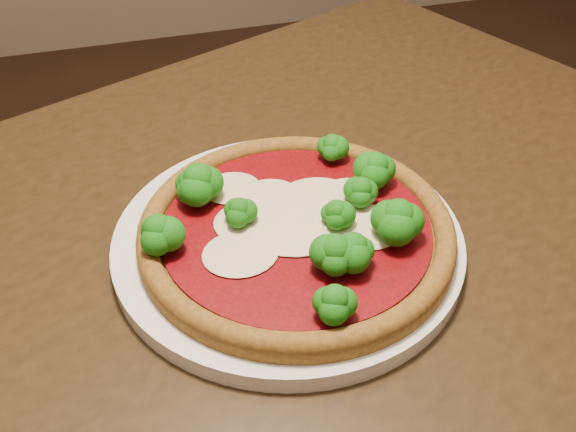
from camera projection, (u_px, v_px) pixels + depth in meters
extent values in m
cube|color=black|center=(245.00, 262.00, 0.64)|extent=(1.38, 1.16, 0.04)
cylinder|color=black|center=(367.00, 192.00, 1.34)|extent=(0.06, 0.06, 0.71)
cylinder|color=silver|center=(288.00, 240.00, 0.62)|extent=(0.34, 0.34, 0.02)
cylinder|color=brown|center=(296.00, 233.00, 0.61)|extent=(0.30, 0.30, 0.01)
torus|color=brown|center=(296.00, 228.00, 0.60)|extent=(0.30, 0.30, 0.02)
cylinder|color=maroon|center=(296.00, 227.00, 0.60)|extent=(0.25, 0.25, 0.00)
ellipsoid|color=beige|center=(231.00, 188.00, 0.64)|extent=(0.06, 0.05, 0.00)
ellipsoid|color=beige|center=(348.00, 194.00, 0.64)|extent=(0.06, 0.05, 0.00)
ellipsoid|color=beige|center=(365.00, 226.00, 0.60)|extent=(0.07, 0.07, 0.01)
ellipsoid|color=beige|center=(251.00, 221.00, 0.61)|extent=(0.07, 0.06, 0.01)
ellipsoid|color=beige|center=(297.00, 221.00, 0.61)|extent=(0.11, 0.10, 0.01)
ellipsoid|color=beige|center=(269.00, 196.00, 0.63)|extent=(0.06, 0.06, 0.00)
ellipsoid|color=beige|center=(317.00, 200.00, 0.63)|extent=(0.08, 0.08, 0.01)
ellipsoid|color=beige|center=(240.00, 253.00, 0.57)|extent=(0.07, 0.06, 0.01)
ellipsoid|color=#1E8B16|center=(398.00, 217.00, 0.57)|extent=(0.05, 0.05, 0.04)
ellipsoid|color=#1E8B16|center=(239.00, 210.00, 0.59)|extent=(0.04, 0.04, 0.03)
ellipsoid|color=#1E8B16|center=(336.00, 251.00, 0.54)|extent=(0.05, 0.05, 0.04)
ellipsoid|color=#1E8B16|center=(336.00, 212.00, 0.59)|extent=(0.04, 0.04, 0.03)
ellipsoid|color=#1E8B16|center=(335.00, 301.00, 0.50)|extent=(0.04, 0.04, 0.03)
ellipsoid|color=#1E8B16|center=(332.00, 145.00, 0.67)|extent=(0.04, 0.04, 0.03)
ellipsoid|color=#1E8B16|center=(361.00, 190.00, 0.61)|extent=(0.04, 0.04, 0.03)
ellipsoid|color=#1E8B16|center=(191.00, 184.00, 0.62)|extent=(0.04, 0.04, 0.03)
ellipsoid|color=#1E8B16|center=(199.00, 181.00, 0.61)|extent=(0.05, 0.05, 0.04)
ellipsoid|color=#1E8B16|center=(353.00, 248.00, 0.55)|extent=(0.04, 0.04, 0.04)
ellipsoid|color=#1E8B16|center=(158.00, 231.00, 0.56)|extent=(0.05, 0.05, 0.04)
ellipsoid|color=#1E8B16|center=(376.00, 167.00, 0.64)|extent=(0.05, 0.05, 0.04)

